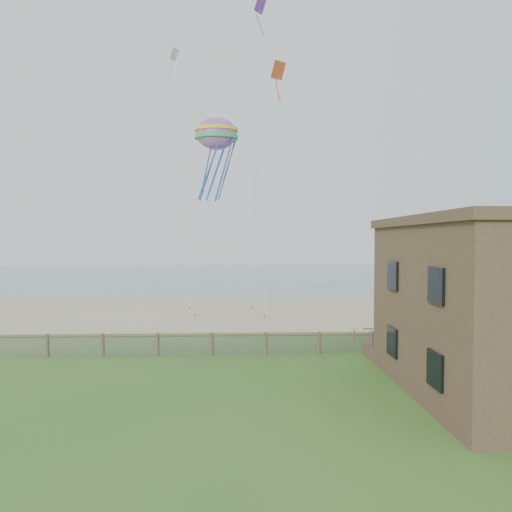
{
  "coord_description": "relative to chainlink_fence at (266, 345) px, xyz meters",
  "views": [
    {
      "loc": [
        -1.53,
        -19.24,
        6.4
      ],
      "look_at": [
        -0.46,
        8.0,
        5.45
      ],
      "focal_mm": 32.0,
      "sensor_mm": 36.0,
      "label": 1
    }
  ],
  "objects": [
    {
      "name": "motel_deck",
      "position": [
        13.0,
        -1.0,
        -0.3
      ],
      "size": [
        15.0,
        2.0,
        0.5
      ],
      "primitive_type": "cube",
      "color": "brown",
      "rests_on": "ground"
    },
    {
      "name": "sand_beach",
      "position": [
        0.0,
        16.0,
        -0.55
      ],
      "size": [
        72.0,
        20.0,
        0.02
      ],
      "primitive_type": "cube",
      "color": "tan",
      "rests_on": "ground"
    },
    {
      "name": "chainlink_fence",
      "position": [
        0.0,
        0.0,
        0.0
      ],
      "size": [
        36.2,
        0.2,
        1.25
      ],
      "primitive_type": null,
      "color": "brown",
      "rests_on": "ground"
    },
    {
      "name": "ground",
      "position": [
        0.0,
        -6.0,
        -0.55
      ],
      "size": [
        160.0,
        160.0,
        0.0
      ],
      "primitive_type": "plane",
      "color": "#346221",
      "rests_on": "ground"
    },
    {
      "name": "picnic_table",
      "position": [
        7.86,
        -3.42,
        -0.12
      ],
      "size": [
        2.25,
        1.81,
        0.87
      ],
      "primitive_type": null,
      "rotation": [
        0.0,
        0.0,
        -0.13
      ],
      "color": "brown",
      "rests_on": "ground"
    },
    {
      "name": "octopus_kite",
      "position": [
        -3.18,
        10.0,
        12.24
      ],
      "size": [
        3.43,
        2.49,
        6.88
      ],
      "primitive_type": null,
      "rotation": [
        0.0,
        0.0,
        0.04
      ],
      "color": "#FF285C"
    },
    {
      "name": "kite_white",
      "position": [
        -6.79,
        13.07,
        20.5
      ],
      "size": [
        1.85,
        1.58,
        2.36
      ],
      "primitive_type": null,
      "rotation": [
        0.44,
        0.0,
        1.09
      ],
      "color": "silver"
    },
    {
      "name": "kite_purple",
      "position": [
        0.34,
        13.35,
        24.6
      ],
      "size": [
        2.24,
        2.2,
        2.99
      ],
      "primitive_type": null,
      "rotation": [
        0.44,
        0.0,
        0.84
      ],
      "color": "purple"
    },
    {
      "name": "ocean",
      "position": [
        0.0,
        60.0,
        -0.55
      ],
      "size": [
        160.0,
        68.0,
        0.02
      ],
      "primitive_type": "cube",
      "color": "slate",
      "rests_on": "ground"
    },
    {
      "name": "kite_red",
      "position": [
        1.37,
        7.83,
        17.41
      ],
      "size": [
        1.98,
        2.1,
        2.57
      ],
      "primitive_type": null,
      "rotation": [
        0.44,
        0.0,
        0.6
      ],
      "color": "#DE4D27"
    }
  ]
}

